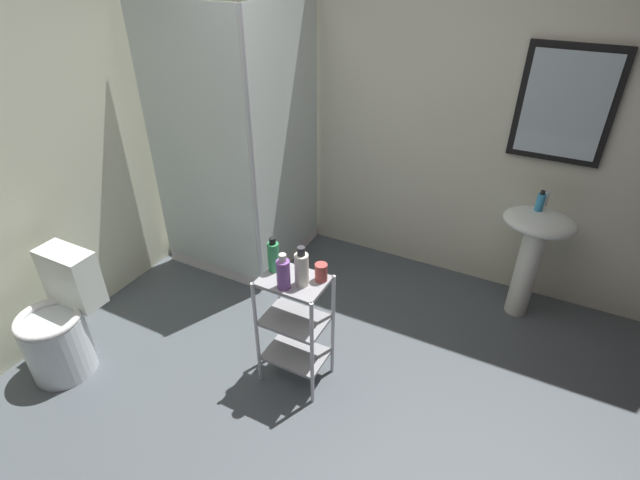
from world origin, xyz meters
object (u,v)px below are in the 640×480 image
Objects in this scene: hand_soap_bottle at (540,202)px; lotion_bottle_white at (302,269)px; body_wash_bottle_green at (273,256)px; conditioner_bottle_purple at (283,273)px; shower_stall at (246,208)px; toilet at (61,326)px; pedestal_sink at (534,243)px; storage_cart at (295,322)px; rinse_cup at (321,272)px.

hand_soap_bottle is 0.59× the size of lotion_bottle_white.
body_wash_bottle_green is 0.17m from conditioner_bottle_purple.
shower_stall reaches higher than toilet.
pedestal_sink is 1.07× the size of toilet.
toilet is 1.41m from body_wash_bottle_green.
hand_soap_bottle is 1.75m from conditioner_bottle_purple.
hand_soap_bottle reaches higher than storage_cart.
toilet is 3.24× the size of lotion_bottle_white.
conditioner_bottle_purple reaches higher than pedestal_sink.
shower_stall is at bearing 136.16° from storage_cart.
lotion_bottle_white is (0.06, -0.01, 0.41)m from storage_cart.
pedestal_sink is 5.83× the size of hand_soap_bottle.
body_wash_bottle_green is at bearing 26.89° from toilet.
pedestal_sink is 1.77m from body_wash_bottle_green.
storage_cart is 7.31× the size of rinse_cup.
storage_cart is at bearing -131.40° from pedestal_sink.
hand_soap_bottle is at bearing 51.36° from conditioner_bottle_purple.
body_wash_bottle_green is (1.17, 0.59, 0.52)m from toilet.
storage_cart is at bearing 81.66° from conditioner_bottle_purple.
shower_stall is at bearing -171.17° from hand_soap_bottle.
body_wash_bottle_green is (0.87, -0.94, 0.37)m from shower_stall.
body_wash_bottle_green and conditioner_bottle_purple have the same top height.
hand_soap_bottle reaches higher than rinse_cup.
hand_soap_bottle is 0.67× the size of body_wash_bottle_green.
pedestal_sink is 8.00× the size of rinse_cup.
shower_stall is 8.53× the size of lotion_bottle_white.
toilet is 1.48m from conditioner_bottle_purple.
rinse_cup is (1.14, -0.90, 0.33)m from shower_stall.
pedestal_sink is 1.77m from conditioner_bottle_purple.
shower_stall reaches higher than storage_cart.
storage_cart is 0.42m from body_wash_bottle_green.
storage_cart is at bearing 167.99° from lotion_bottle_white.
conditioner_bottle_purple is (-1.09, -1.37, -0.04)m from hand_soap_bottle.
storage_cart is 5.33× the size of hand_soap_bottle.
rinse_cup is at bearing 47.51° from lotion_bottle_white.
storage_cart is at bearing -43.84° from shower_stall.
hand_soap_bottle is at bearing 45.89° from body_wash_bottle_green.
lotion_bottle_white is at bearing -42.55° from shower_stall.
hand_soap_bottle is (2.09, 0.32, 0.41)m from shower_stall.
toilet is at bearing -143.00° from pedestal_sink.
rinse_cup is at bearing -127.80° from hand_soap_bottle.
pedestal_sink is 3.89× the size of body_wash_bottle_green.
conditioner_bottle_purple reaches higher than storage_cart.
pedestal_sink is at bearing 50.68° from rinse_cup.
body_wash_bottle_green is at bearing -172.14° from rinse_cup.
hand_soap_bottle is at bearing 52.20° from rinse_cup.
lotion_bottle_white is at bearing -129.53° from pedestal_sink.
lotion_bottle_white reaches higher than pedestal_sink.
shower_stall reaches higher than lotion_bottle_white.
body_wash_bottle_green is (-0.20, 0.04, -0.01)m from lotion_bottle_white.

